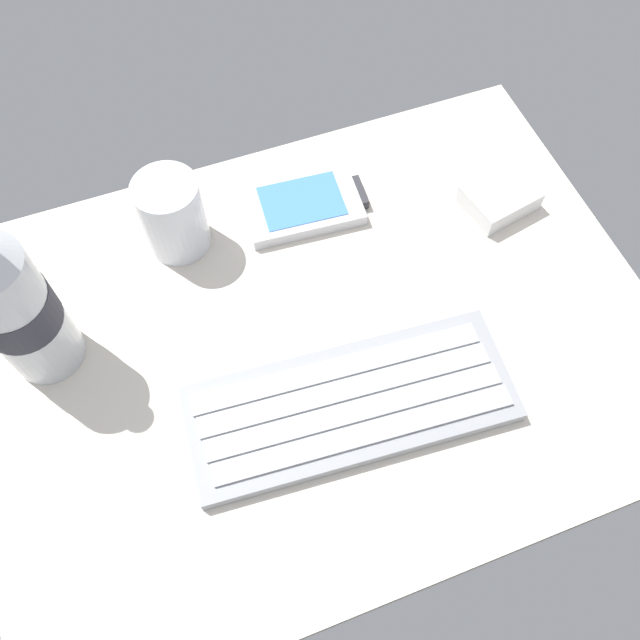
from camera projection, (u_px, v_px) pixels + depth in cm
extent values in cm
cube|color=beige|center=(320.00, 340.00, 64.59)|extent=(64.00, 48.00, 2.00)
cube|color=beige|center=(424.00, 579.00, 52.84)|extent=(64.00, 1.20, 0.80)
cube|color=#93969B|center=(350.00, 404.00, 59.61)|extent=(29.78, 13.26, 1.40)
cube|color=#ADAFB5|center=(340.00, 368.00, 60.39)|extent=(26.75, 4.11, 0.30)
cube|color=#ADAFB5|center=(347.00, 389.00, 59.37)|extent=(26.75, 4.11, 0.30)
cube|color=#ADAFB5|center=(354.00, 412.00, 58.36)|extent=(26.75, 4.11, 0.30)
cube|color=#ADAFB5|center=(362.00, 435.00, 57.34)|extent=(26.75, 4.11, 0.30)
cube|color=silver|center=(302.00, 205.00, 70.29)|extent=(12.56, 8.53, 1.40)
cube|color=#4C8CEA|center=(302.00, 201.00, 69.63)|extent=(8.84, 6.58, 0.10)
cube|color=#333338|center=(360.00, 192.00, 71.13)|extent=(1.10, 3.85, 1.12)
cylinder|color=silver|center=(172.00, 215.00, 65.25)|extent=(6.40, 6.40, 8.50)
cylinder|color=red|center=(174.00, 221.00, 66.11)|extent=(5.50, 5.50, 6.12)
cylinder|color=silver|center=(19.00, 314.00, 56.23)|extent=(6.60, 6.60, 15.00)
cylinder|color=#2D2D38|center=(16.00, 309.00, 55.58)|extent=(6.73, 6.73, 3.80)
cube|color=white|center=(499.00, 198.00, 70.14)|extent=(7.94, 6.83, 2.40)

